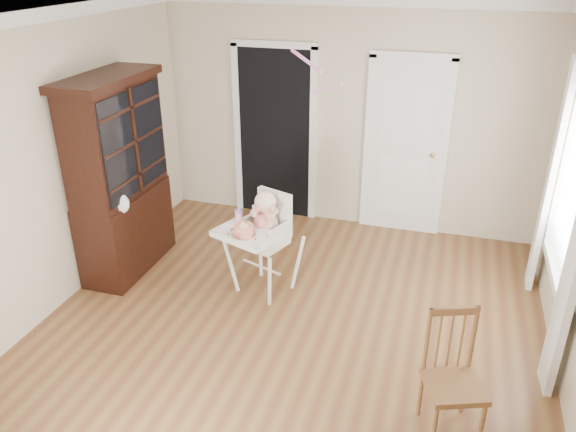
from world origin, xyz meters
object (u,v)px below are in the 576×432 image
(high_chair, at_px, (264,233))
(sippy_cup, at_px, (239,216))
(dining_chair, at_px, (453,380))
(cake, at_px, (244,230))
(china_cabinet, at_px, (120,177))

(high_chair, height_order, sippy_cup, high_chair)
(high_chair, xyz_separation_m, dining_chair, (1.85, -1.34, -0.21))
(cake, height_order, dining_chair, dining_chair)
(cake, xyz_separation_m, dining_chair, (1.95, -1.09, -0.34))
(high_chair, height_order, dining_chair, high_chair)
(china_cabinet, bearing_deg, sippy_cup, -2.86)
(dining_chair, bearing_deg, high_chair, 122.93)
(high_chair, distance_m, cake, 0.30)
(china_cabinet, relative_size, dining_chair, 2.19)
(sippy_cup, bearing_deg, high_chair, 7.18)
(cake, xyz_separation_m, china_cabinet, (-1.45, 0.29, 0.25))
(china_cabinet, xyz_separation_m, dining_chair, (3.40, -1.38, -0.60))
(sippy_cup, distance_m, dining_chair, 2.49)
(sippy_cup, bearing_deg, cake, -58.67)
(high_chair, xyz_separation_m, china_cabinet, (-1.55, 0.04, 0.39))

